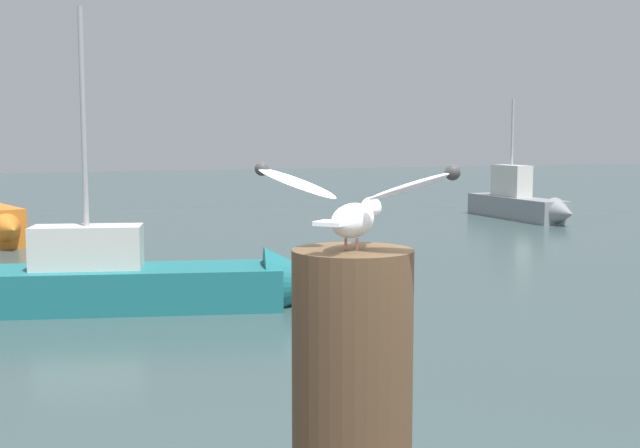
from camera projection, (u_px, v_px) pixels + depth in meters
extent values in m
cylinder|color=#4C3823|center=(352.00, 428.00, 2.43)|extent=(0.36, 0.36, 1.07)
cylinder|color=#C67360|center=(357.00, 244.00, 2.36)|extent=(0.01, 0.01, 0.04)
cylinder|color=#C67360|center=(346.00, 244.00, 2.37)|extent=(0.01, 0.01, 0.04)
ellipsoid|color=white|center=(353.00, 220.00, 2.37)|extent=(0.23, 0.22, 0.10)
sphere|color=white|center=(371.00, 207.00, 2.48)|extent=(0.06, 0.06, 0.06)
cone|color=yellow|center=(378.00, 207.00, 2.53)|extent=(0.05, 0.04, 0.02)
cube|color=white|center=(331.00, 223.00, 2.24)|extent=(0.11, 0.11, 0.01)
ellipsoid|color=white|center=(410.00, 186.00, 2.27)|extent=(0.26, 0.28, 0.10)
sphere|color=#2B2B2B|center=(453.00, 172.00, 2.21)|extent=(0.04, 0.04, 0.04)
ellipsoid|color=white|center=(297.00, 183.00, 2.43)|extent=(0.26, 0.28, 0.10)
sphere|color=#2B2B2B|center=(262.00, 169.00, 2.48)|extent=(0.04, 0.04, 0.04)
cone|color=orange|center=(9.00, 229.00, 18.24)|extent=(1.01, 1.01, 0.83)
cube|color=#1E7075|center=(136.00, 288.00, 12.08)|extent=(4.45, 2.31, 0.61)
cone|color=#1E7075|center=(300.00, 282.00, 12.37)|extent=(1.34, 1.34, 1.09)
cube|color=silver|center=(87.00, 247.00, 11.93)|extent=(1.69, 1.07, 0.63)
cylinder|color=#A5A5A8|center=(83.00, 117.00, 11.74)|extent=(0.08, 0.08, 3.12)
cube|color=gray|center=(516.00, 208.00, 25.53)|extent=(1.08, 4.27, 0.68)
cone|color=gray|center=(563.00, 213.00, 23.33)|extent=(0.87, 0.87, 0.84)
cube|color=silver|center=(511.00, 181.00, 25.73)|extent=(0.62, 1.51, 0.98)
cylinder|color=#A5A5A8|center=(512.00, 132.00, 25.57)|extent=(0.08, 0.08, 2.04)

